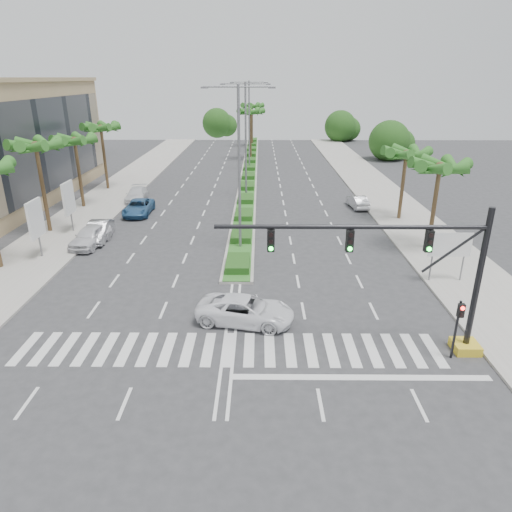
{
  "coord_description": "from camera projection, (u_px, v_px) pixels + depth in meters",
  "views": [
    {
      "loc": [
        1.5,
        -19.06,
        12.41
      ],
      "look_at": [
        1.29,
        4.89,
        3.0
      ],
      "focal_mm": 32.0,
      "sensor_mm": 36.0,
      "label": 1
    }
  ],
  "objects": [
    {
      "name": "streetlight_far",
      "position": [
        249.0,
        121.0,
        62.61
      ],
      "size": [
        5.1,
        0.25,
        12.0
      ],
      "color": "slate",
      "rests_on": "ground"
    },
    {
      "name": "billboard_far",
      "position": [
        69.0,
        199.0,
        38.07
      ],
      "size": [
        0.18,
        2.1,
        4.35
      ],
      "color": "slate",
      "rests_on": "ground"
    },
    {
      "name": "car_crossing",
      "position": [
        245.0,
        310.0,
        24.52
      ],
      "size": [
        5.61,
        3.41,
        1.46
      ],
      "primitive_type": "imported",
      "rotation": [
        0.0,
        0.0,
        1.37
      ],
      "color": "white",
      "rests_on": "ground"
    },
    {
      "name": "signal_gantry",
      "position": [
        428.0,
        286.0,
        20.95
      ],
      "size": [
        12.6,
        1.2,
        7.2
      ],
      "color": "gold",
      "rests_on": "ground"
    },
    {
      "name": "streetlight_near",
      "position": [
        239.0,
        161.0,
        32.83
      ],
      "size": [
        5.1,
        0.25,
        12.0
      ],
      "color": "slate",
      "rests_on": "ground"
    },
    {
      "name": "footpath_left",
      "position": [
        74.0,
        224.0,
        41.0
      ],
      "size": [
        6.0,
        120.0,
        0.15
      ],
      "primitive_type": "cube",
      "color": "gray",
      "rests_on": "ground"
    },
    {
      "name": "palm_left_end",
      "position": [
        101.0,
        130.0,
        51.55
      ],
      "size": [
        4.57,
        4.68,
        7.75
      ],
      "color": "brown",
      "rests_on": "ground"
    },
    {
      "name": "billboard_near",
      "position": [
        36.0,
        219.0,
        32.49
      ],
      "size": [
        0.18,
        2.1,
        4.35
      ],
      "color": "slate",
      "rests_on": "ground"
    },
    {
      "name": "streetlight_mid",
      "position": [
        246.0,
        135.0,
        47.72
      ],
      "size": [
        5.1,
        0.25,
        12.0
      ],
      "color": "slate",
      "rests_on": "ground"
    },
    {
      "name": "palm_right_near",
      "position": [
        440.0,
        169.0,
        32.93
      ],
      "size": [
        4.57,
        4.68,
        7.05
      ],
      "color": "brown",
      "rests_on": "ground"
    },
    {
      "name": "palm_right_far",
      "position": [
        406.0,
        156.0,
        40.49
      ],
      "size": [
        4.57,
        4.68,
        6.75
      ],
      "color": "brown",
      "rests_on": "ground"
    },
    {
      "name": "footpath_right",
      "position": [
        413.0,
        225.0,
        40.75
      ],
      "size": [
        6.0,
        120.0,
        0.15
      ],
      "primitive_type": "cube",
      "color": "gray",
      "rests_on": "ground"
    },
    {
      "name": "palm_median_a",
      "position": [
        250.0,
        113.0,
        70.85
      ],
      "size": [
        4.57,
        4.68,
        8.05
      ],
      "color": "brown",
      "rests_on": "ground"
    },
    {
      "name": "palm_median_b",
      "position": [
        252.0,
        107.0,
        84.82
      ],
      "size": [
        4.57,
        4.68,
        8.05
      ],
      "color": "brown",
      "rests_on": "ground"
    },
    {
      "name": "car_parked_c",
      "position": [
        139.0,
        207.0,
        43.97
      ],
      "size": [
        2.45,
        5.14,
        1.42
      ],
      "primitive_type": "imported",
      "rotation": [
        0.0,
        0.0,
        0.02
      ],
      "color": "#2D5B8A",
      "rests_on": "ground"
    },
    {
      "name": "palm_left_far",
      "position": [
        75.0,
        143.0,
        44.24
      ],
      "size": [
        4.57,
        4.68,
        7.35
      ],
      "color": "brown",
      "rests_on": "ground"
    },
    {
      "name": "pedestrian_signal",
      "position": [
        458.0,
        321.0,
        20.83
      ],
      "size": [
        0.28,
        0.36,
        3.0
      ],
      "color": "black",
      "rests_on": "ground"
    },
    {
      "name": "palm_left_mid",
      "position": [
        36.0,
        148.0,
        36.58
      ],
      "size": [
        4.57,
        4.68,
        7.95
      ],
      "color": "brown",
      "rests_on": "ground"
    },
    {
      "name": "car_right",
      "position": [
        358.0,
        202.0,
        46.22
      ],
      "size": [
        1.81,
        4.04,
        1.29
      ],
      "primitive_type": "imported",
      "rotation": [
        0.0,
        0.0,
        3.26
      ],
      "color": "#BDBCC2",
      "rests_on": "ground"
    },
    {
      "name": "car_parked_d",
      "position": [
        137.0,
        195.0,
        48.65
      ],
      "size": [
        2.36,
        5.02,
        1.41
      ],
      "primitive_type": "imported",
      "rotation": [
        0.0,
        0.0,
        0.08
      ],
      "color": "silver",
      "rests_on": "ground"
    },
    {
      "name": "median_grass",
      "position": [
        249.0,
        170.0,
        64.09
      ],
      "size": [
        1.8,
        75.0,
        0.04
      ],
      "primitive_type": "cube",
      "color": "#276321",
      "rests_on": "median"
    },
    {
      "name": "median",
      "position": [
        249.0,
        171.0,
        64.13
      ],
      "size": [
        2.2,
        75.0,
        0.2
      ],
      "primitive_type": "cube",
      "color": "gray",
      "rests_on": "ground"
    },
    {
      "name": "ground",
      "position": [
        229.0,
        349.0,
        22.29
      ],
      "size": [
        160.0,
        160.0,
        0.0
      ],
      "primitive_type": "plane",
      "color": "#333335",
      "rests_on": "ground"
    },
    {
      "name": "direction_sign",
      "position": [
        450.0,
        247.0,
        28.72
      ],
      "size": [
        2.7,
        0.11,
        3.4
      ],
      "color": "slate",
      "rests_on": "ground"
    },
    {
      "name": "car_parked_a",
      "position": [
        90.0,
        236.0,
        35.73
      ],
      "size": [
        2.44,
        4.87,
        1.59
      ],
      "primitive_type": "imported",
      "rotation": [
        0.0,
        0.0,
        -0.12
      ],
      "color": "silver",
      "rests_on": "ground"
    },
    {
      "name": "car_parked_b",
      "position": [
        98.0,
        231.0,
        37.05
      ],
      "size": [
        1.87,
        4.66,
        1.51
      ],
      "primitive_type": "imported",
      "rotation": [
        0.0,
        0.0,
        0.06
      ],
      "color": "#A9A9AE",
      "rests_on": "ground"
    }
  ]
}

